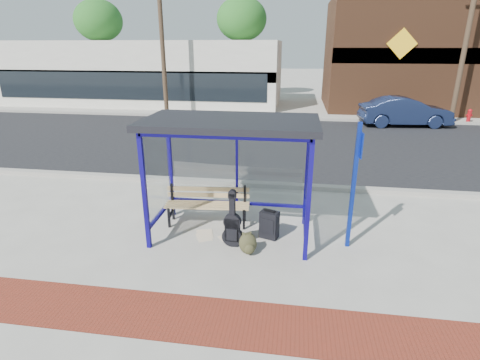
% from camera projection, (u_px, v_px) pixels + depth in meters
% --- Properties ---
extents(ground, '(120.00, 120.00, 0.00)m').
position_uv_depth(ground, '(231.00, 234.00, 7.81)').
color(ground, '#B2ADA0').
rests_on(ground, ground).
extents(brick_paver_strip, '(60.00, 1.00, 0.01)m').
position_uv_depth(brick_paver_strip, '(201.00, 319.00, 5.39)').
color(brick_paver_strip, maroon).
rests_on(brick_paver_strip, ground).
extents(curb_near, '(60.00, 0.25, 0.12)m').
position_uv_depth(curb_near, '(249.00, 184.00, 10.48)').
color(curb_near, gray).
rests_on(curb_near, ground).
extents(street_asphalt, '(60.00, 10.00, 0.00)m').
position_uv_depth(street_asphalt, '(265.00, 142.00, 15.25)').
color(street_asphalt, black).
rests_on(street_asphalt, ground).
extents(curb_far, '(60.00, 0.25, 0.12)m').
position_uv_depth(curb_far, '(273.00, 118.00, 19.97)').
color(curb_far, gray).
rests_on(curb_far, ground).
extents(far_sidewalk, '(60.00, 4.00, 0.01)m').
position_uv_depth(far_sidewalk, '(275.00, 113.00, 21.76)').
color(far_sidewalk, '#B2ADA0').
rests_on(far_sidewalk, ground).
extents(bus_shelter, '(3.30, 1.80, 2.42)m').
position_uv_depth(bus_shelter, '(231.00, 137.00, 7.17)').
color(bus_shelter, '#130B7D').
rests_on(bus_shelter, ground).
extents(storefront_white, '(18.00, 6.04, 4.00)m').
position_uv_depth(storefront_white, '(145.00, 73.00, 25.12)').
color(storefront_white, silver).
rests_on(storefront_white, ground).
extents(storefront_brown, '(10.00, 7.08, 6.40)m').
position_uv_depth(storefront_brown, '(412.00, 54.00, 22.81)').
color(storefront_brown, '#59331E').
rests_on(storefront_brown, ground).
extents(tree_left, '(3.60, 3.60, 7.03)m').
position_uv_depth(tree_left, '(98.00, 21.00, 28.38)').
color(tree_left, '#4C3826').
rests_on(tree_left, ground).
extents(tree_mid, '(3.60, 3.60, 7.03)m').
position_uv_depth(tree_mid, '(242.00, 20.00, 26.84)').
color(tree_mid, '#4C3826').
rests_on(tree_mid, ground).
extents(tree_right, '(3.60, 3.60, 7.03)m').
position_uv_depth(tree_right, '(474.00, 18.00, 24.68)').
color(tree_right, '#4C3826').
rests_on(tree_right, ground).
extents(utility_pole_west, '(1.60, 0.24, 8.00)m').
position_uv_depth(utility_pole_west, '(162.00, 38.00, 19.72)').
color(utility_pole_west, '#4C3826').
rests_on(utility_pole_west, ground).
extents(utility_pole_east, '(1.60, 0.24, 8.00)m').
position_uv_depth(utility_pole_east, '(467.00, 37.00, 17.62)').
color(utility_pole_east, '#4C3826').
rests_on(utility_pole_east, ground).
extents(bench, '(1.85, 0.60, 0.86)m').
position_uv_depth(bench, '(208.00, 203.00, 8.16)').
color(bench, black).
rests_on(bench, ground).
extents(guitar_bag, '(0.41, 0.15, 1.11)m').
position_uv_depth(guitar_bag, '(232.00, 227.00, 7.23)').
color(guitar_bag, black).
rests_on(guitar_bag, ground).
extents(suitcase, '(0.42, 0.33, 0.63)m').
position_uv_depth(suitcase, '(269.00, 225.00, 7.58)').
color(suitcase, black).
rests_on(suitcase, ground).
extents(backpack, '(0.41, 0.39, 0.41)m').
position_uv_depth(backpack, '(248.00, 244.00, 7.04)').
color(backpack, '#33311C').
rests_on(backpack, ground).
extents(sign_post, '(0.10, 0.31, 2.46)m').
position_uv_depth(sign_post, '(355.00, 180.00, 6.89)').
color(sign_post, navy).
rests_on(sign_post, ground).
extents(newspaper_a, '(0.44, 0.50, 0.01)m').
position_uv_depth(newspaper_a, '(205.00, 234.00, 7.81)').
color(newspaper_a, white).
rests_on(newspaper_a, ground).
extents(newspaper_b, '(0.42, 0.45, 0.01)m').
position_uv_depth(newspaper_b, '(204.00, 237.00, 7.68)').
color(newspaper_b, white).
rests_on(newspaper_b, ground).
extents(newspaper_c, '(0.43, 0.41, 0.01)m').
position_uv_depth(newspaper_c, '(227.00, 237.00, 7.68)').
color(newspaper_c, white).
rests_on(newspaper_c, ground).
extents(parked_car, '(4.35, 1.88, 1.39)m').
position_uv_depth(parked_car, '(405.00, 112.00, 18.10)').
color(parked_car, '#172243').
rests_on(parked_car, ground).
extents(fire_hydrant, '(0.31, 0.21, 0.70)m').
position_uv_depth(fire_hydrant, '(469.00, 115.00, 18.99)').
color(fire_hydrant, '#AE0C14').
rests_on(fire_hydrant, ground).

